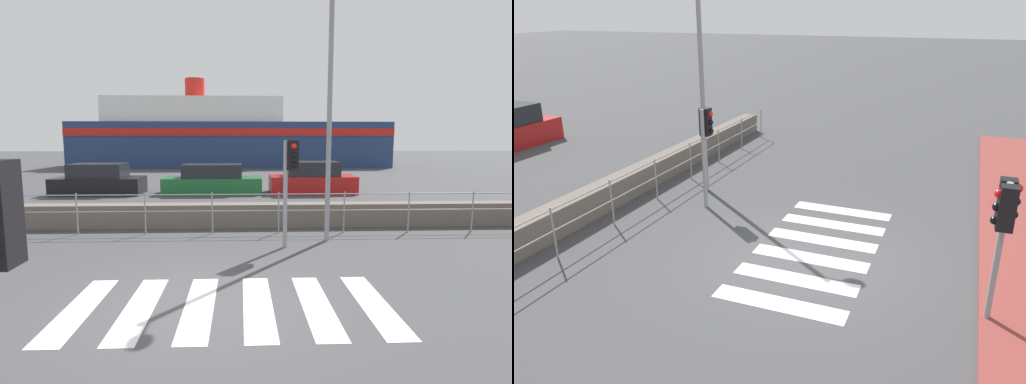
{
  "view_description": "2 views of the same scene",
  "coord_description": "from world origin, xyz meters",
  "views": [
    {
      "loc": [
        0.76,
        -5.84,
        2.55
      ],
      "look_at": [
        1.07,
        2.0,
        1.5
      ],
      "focal_mm": 28.0,
      "sensor_mm": 36.0,
      "label": 1
    },
    {
      "loc": [
        -8.61,
        -2.59,
        4.82
      ],
      "look_at": [
        0.42,
        1.0,
        1.2
      ],
      "focal_mm": 35.0,
      "sensor_mm": 36.0,
      "label": 2
    }
  ],
  "objects": [
    {
      "name": "parked_car_red",
      "position": [
        4.17,
        12.88,
        0.63
      ],
      "size": [
        4.01,
        1.78,
        1.49
      ],
      "color": "#B21919",
      "rests_on": "ground_plane"
    },
    {
      "name": "ferry_boat",
      "position": [
        -0.69,
        32.0,
        2.66
      ],
      "size": [
        28.24,
        6.92,
        8.04
      ],
      "color": "navy",
      "rests_on": "ground_plane"
    },
    {
      "name": "parked_car_green",
      "position": [
        -0.54,
        12.88,
        0.59
      ],
      "size": [
        4.57,
        1.71,
        1.37
      ],
      "color": "#1E6633",
      "rests_on": "ground_plane"
    },
    {
      "name": "ground_plane",
      "position": [
        0.0,
        0.0,
        0.0
      ],
      "size": [
        160.0,
        160.0,
        0.0
      ],
      "primitive_type": "plane",
      "color": "#424244"
    },
    {
      "name": "harbor_fence",
      "position": [
        -0.0,
        4.77,
        0.74
      ],
      "size": [
        17.98,
        0.04,
        1.12
      ],
      "color": "gray",
      "rests_on": "ground_plane"
    },
    {
      "name": "traffic_light_far",
      "position": [
        1.91,
        3.3,
        1.85
      ],
      "size": [
        0.34,
        0.32,
        2.52
      ],
      "color": "gray",
      "rests_on": "ground_plane"
    },
    {
      "name": "crosswalk",
      "position": [
        0.57,
        0.0,
        0.0
      ],
      "size": [
        4.95,
        2.4,
        0.01
      ],
      "color": "silver",
      "rests_on": "ground_plane"
    },
    {
      "name": "parked_car_black",
      "position": [
        -5.81,
        12.88,
        0.6
      ],
      "size": [
        4.01,
        1.87,
        1.42
      ],
      "color": "black",
      "rests_on": "ground_plane"
    },
    {
      "name": "streetlamp",
      "position": [
        2.93,
        3.76,
        3.76
      ],
      "size": [
        0.32,
        0.88,
        6.11
      ],
      "color": "gray",
      "rests_on": "ground_plane"
    },
    {
      "name": "seawall",
      "position": [
        0.0,
        5.65,
        0.34
      ],
      "size": [
        19.94,
        0.55,
        0.67
      ],
      "color": "#6B6056",
      "rests_on": "ground_plane"
    }
  ]
}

